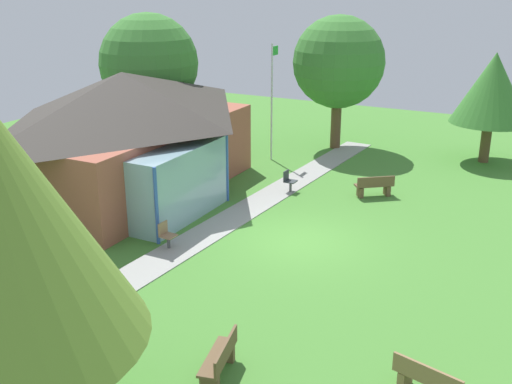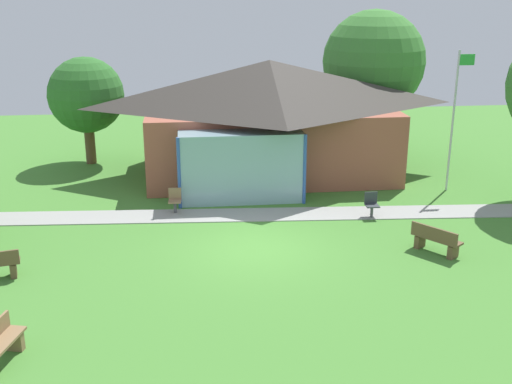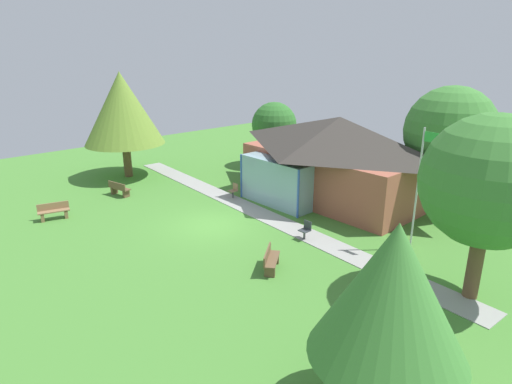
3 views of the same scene
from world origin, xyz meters
name	(u,v)px [view 1 (image 1 of 3)]	position (x,y,z in m)	size (l,w,h in m)	color
ground_plane	(298,240)	(0.00, 0.00, 0.00)	(44.00, 44.00, 0.00)	#478433
pavilion	(127,131)	(1.37, 7.83, 2.44)	(10.91, 7.55, 4.70)	#A35642
footpath	(222,224)	(0.00, 2.88, 0.01)	(25.19, 1.30, 0.03)	#999993
flagpole	(272,97)	(7.99, 4.83, 2.94)	(0.64, 0.08, 5.32)	silver
bench_mid_left	(220,360)	(-7.29, -1.34, 0.40)	(1.56, 0.76, 0.84)	brown
bench_mid_right	(374,187)	(5.21, -0.94, 0.40)	(1.26, 1.46, 0.84)	brown
bench_front_left	(429,382)	(-6.01, -5.46, 0.40)	(0.81, 1.56, 0.84)	olive
patio_chair_west	(167,236)	(-2.44, 3.44, 0.42)	(0.46, 0.46, 0.86)	#8C6B4C
patio_chair_lawn_spare	(289,182)	(4.20, 2.23, 0.42)	(0.45, 0.45, 0.86)	#33383D
tree_behind_pavilion_right	(149,64)	(6.50, 10.48, 4.26)	(4.58, 4.58, 6.57)	brown
tree_far_east	(492,89)	(12.10, -4.05, 3.38)	(3.49, 3.49, 4.97)	brown
tree_east_hedge	(339,62)	(11.29, 2.91, 4.21)	(4.41, 4.41, 6.43)	brown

